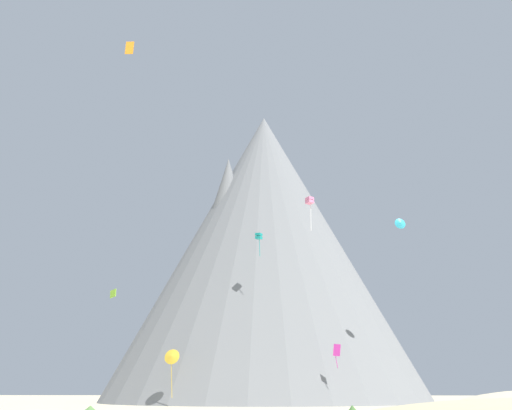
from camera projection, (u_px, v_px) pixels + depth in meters
rock_massif at (260, 251)px, 105.76m from camera, size 79.42×79.42×55.83m
kite_cyan_mid at (400, 223)px, 79.90m from camera, size 1.68×0.84×1.64m
kite_gold_low at (172, 357)px, 74.96m from camera, size 2.21×1.18×6.38m
kite_orange_high at (130, 48)px, 50.37m from camera, size 0.82×0.47×1.56m
kite_teal_mid at (259, 237)px, 83.78m from camera, size 1.15×1.14×3.60m
kite_pink_mid at (310, 201)px, 66.98m from camera, size 1.12×1.13×4.25m
kite_magenta_low at (337, 351)px, 73.69m from camera, size 1.10×0.39×3.15m
kite_lime_low at (113, 294)px, 61.72m from camera, size 0.91×0.80×1.01m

